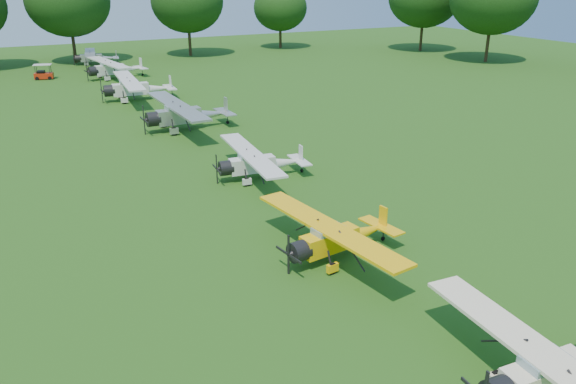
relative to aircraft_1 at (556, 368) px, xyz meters
name	(u,v)px	position (x,y,z in m)	size (l,w,h in m)	color
ground	(255,194)	(-1.24, 19.09, -1.08)	(160.00, 160.00, 0.00)	#1C4C13
tree_belt	(310,47)	(2.33, 19.25, 6.95)	(137.36, 130.27, 14.52)	#322013
aircraft_1	(556,368)	(0.00, 0.00, 0.00)	(5.89, 9.38, 1.85)	#F5E9CB
aircraft_2	(337,236)	(-1.03, 10.51, -0.02)	(5.81, 9.21, 1.81)	yellow
aircraft_3	(259,162)	(0.11, 21.46, -0.01)	(5.83, 9.29, 1.83)	silver
aircraft_4	(185,113)	(-0.42, 34.58, 0.26)	(7.31, 11.61, 2.29)	#BDBCC1
aircraft_5	(136,87)	(-1.41, 47.46, 0.23)	(7.14, 11.38, 2.24)	silver
aircraft_6	(114,68)	(-0.99, 60.64, 0.20)	(7.04, 11.15, 2.19)	silver
aircraft_7	(95,57)	(-1.27, 72.65, 0.01)	(5.97, 9.46, 1.86)	#BDBCC1
golf_cart	(43,74)	(-8.57, 63.96, -0.50)	(2.26, 1.68, 1.73)	red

